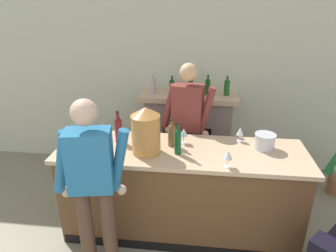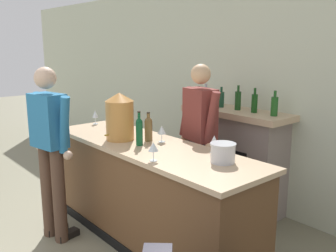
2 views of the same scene
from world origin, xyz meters
name	(u,v)px [view 2 (image 2 of 2)]	position (x,y,z in m)	size (l,w,h in m)	color
wall_back_panel	(244,93)	(0.00, 4.13, 1.38)	(12.00, 0.07, 2.75)	beige
bar_counter	(149,194)	(0.10, 2.56, 0.51)	(2.54, 0.76, 1.02)	brown
fireplace_stone	(235,158)	(0.11, 3.87, 0.62)	(1.36, 0.52, 1.51)	gray
person_customer	(50,147)	(-0.59, 1.87, 0.98)	(0.65, 0.35, 1.76)	brown
person_bartender	(199,138)	(0.12, 3.23, 0.98)	(0.65, 0.35, 1.77)	#333446
copper_dispenser	(120,116)	(-0.24, 2.46, 1.26)	(0.29, 0.32, 0.48)	#C4833E
ice_bucket_steel	(223,153)	(0.94, 2.68, 1.10)	(0.21, 0.21, 0.16)	silver
wine_bottle_riesling_slim	(148,128)	(-0.01, 2.64, 1.16)	(0.08, 0.08, 0.29)	brown
wine_bottle_burgundy_dark	(139,131)	(0.07, 2.47, 1.17)	(0.07, 0.07, 0.33)	#0E4925
wine_bottle_rose_blush	(119,117)	(-0.57, 2.67, 1.18)	(0.08, 0.08, 0.35)	maroon
wine_glass_front_right	(116,116)	(-0.77, 2.75, 1.15)	(0.07, 0.07, 0.18)	silver
wine_glass_by_dispenser	(95,115)	(-1.07, 2.65, 1.14)	(0.07, 0.07, 0.17)	silver
wine_glass_front_left	(153,147)	(0.54, 2.27, 1.14)	(0.09, 0.09, 0.16)	silver
wine_glass_mid_counter	(162,130)	(0.11, 2.71, 1.14)	(0.08, 0.08, 0.17)	silver
wine_glass_back_row	(214,141)	(0.71, 2.83, 1.13)	(0.08, 0.08, 0.16)	silver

